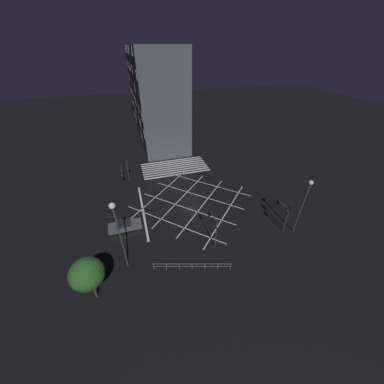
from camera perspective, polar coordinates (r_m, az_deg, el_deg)
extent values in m
plane|color=black|center=(35.14, 0.00, -2.48)|extent=(200.00, 200.00, 0.00)
cube|color=silver|center=(42.60, -3.64, 4.73)|extent=(13.47, 0.50, 0.01)
cube|color=silver|center=(43.36, -3.93, 5.30)|extent=(13.47, 0.50, 0.01)
cube|color=silver|center=(44.13, -4.21, 5.84)|extent=(13.47, 0.50, 0.01)
cube|color=silver|center=(44.90, -4.48, 6.37)|extent=(13.47, 0.50, 0.01)
cube|color=silver|center=(45.68, -4.74, 6.88)|extent=(13.47, 0.50, 0.01)
cube|color=silver|center=(46.46, -5.00, 7.37)|extent=(13.47, 0.50, 0.01)
cube|color=silver|center=(47.25, -5.24, 7.85)|extent=(13.47, 0.50, 0.01)
cube|color=silver|center=(48.04, -5.48, 8.31)|extent=(13.47, 0.50, 0.01)
cube|color=silver|center=(37.78, -8.04, 0.12)|extent=(11.74, 11.74, 0.01)
cube|color=silver|center=(39.57, 4.08, 2.16)|extent=(11.74, 11.74, 0.01)
cube|color=silver|center=(35.93, -2.81, -1.57)|extent=(11.74, 11.74, 0.01)
cube|color=silver|center=(36.57, 1.47, -0.81)|extent=(11.74, 11.74, 0.01)
cube|color=silver|center=(34.44, 2.94, -3.42)|extent=(11.74, 11.74, 0.01)
cube|color=silver|center=(33.76, -1.60, -4.28)|extent=(11.74, 11.74, 0.01)
cube|color=silver|center=(33.36, 9.16, -5.37)|extent=(11.74, 11.74, 0.01)
cube|color=silver|center=(31.21, -5.22, -8.34)|extent=(11.74, 11.74, 0.01)
cube|color=silver|center=(34.17, -12.96, -4.78)|extent=(0.30, 13.47, 0.01)
cube|color=#4C515B|center=(62.56, -10.14, 24.47)|extent=(10.00, 35.88, 21.26)
cube|color=beige|center=(79.68, -15.10, 19.64)|extent=(0.06, 1.40, 1.80)
cube|color=beige|center=(76.20, -14.88, 19.01)|extent=(0.06, 1.40, 1.80)
cube|color=beige|center=(72.74, -14.64, 18.32)|extent=(0.06, 1.40, 1.80)
cube|color=black|center=(69.29, -14.38, 17.57)|extent=(0.06, 1.40, 1.80)
cube|color=black|center=(65.86, -14.10, 16.73)|extent=(0.06, 1.40, 1.80)
cube|color=black|center=(62.44, -13.78, 15.81)|extent=(0.06, 1.40, 1.80)
cube|color=beige|center=(59.04, -13.44, 14.77)|extent=(0.06, 1.40, 1.80)
cube|color=beige|center=(55.66, -13.05, 13.61)|extent=(0.06, 1.40, 1.80)
cube|color=black|center=(52.32, -12.62, 12.30)|extent=(0.06, 1.40, 1.80)
cube|color=black|center=(49.01, -12.14, 10.81)|extent=(0.06, 1.40, 1.80)
cube|color=beige|center=(78.88, -15.53, 22.18)|extent=(0.06, 1.40, 1.80)
cube|color=beige|center=(75.37, -15.32, 21.67)|extent=(0.06, 1.40, 1.80)
cube|color=black|center=(71.86, -15.09, 21.10)|extent=(0.06, 1.40, 1.80)
cube|color=beige|center=(68.37, -14.85, 20.48)|extent=(0.06, 1.40, 1.80)
cube|color=black|center=(64.88, -14.57, 19.79)|extent=(0.06, 1.40, 1.80)
cube|color=black|center=(61.41, -14.27, 19.02)|extent=(0.06, 1.40, 1.80)
cube|color=beige|center=(57.95, -13.94, 18.15)|extent=(0.06, 1.40, 1.80)
cube|color=beige|center=(54.51, -13.57, 17.18)|extent=(0.06, 1.40, 1.80)
cube|color=black|center=(51.09, -13.15, 16.08)|extent=(0.06, 1.40, 1.80)
cube|color=beige|center=(47.69, -12.68, 14.81)|extent=(0.06, 1.40, 1.80)
cube|color=beige|center=(78.24, -15.98, 24.77)|extent=(0.06, 1.40, 1.80)
cube|color=beige|center=(74.70, -15.78, 24.38)|extent=(0.06, 1.40, 1.80)
cube|color=beige|center=(71.16, -15.57, 23.94)|extent=(0.06, 1.40, 1.80)
cube|color=black|center=(67.63, -15.34, 23.46)|extent=(0.06, 1.40, 1.80)
cube|color=beige|center=(64.10, -15.08, 22.92)|extent=(0.06, 1.40, 1.80)
cube|color=beige|center=(60.59, -14.80, 22.32)|extent=(0.06, 1.40, 1.80)
cube|color=black|center=(57.08, -14.48, 21.65)|extent=(0.06, 1.40, 1.80)
cube|color=beige|center=(53.58, -14.13, 20.89)|extent=(0.06, 1.40, 1.80)
cube|color=black|center=(50.09, -13.73, 20.02)|extent=(0.06, 1.40, 1.80)
cube|color=beige|center=(46.63, -13.28, 19.02)|extent=(0.06, 1.40, 1.80)
cube|color=beige|center=(77.76, -16.45, 27.40)|extent=(0.06, 1.40, 1.80)
cube|color=black|center=(74.20, -16.27, 27.13)|extent=(0.06, 1.40, 1.80)
cube|color=black|center=(70.64, -16.08, 26.82)|extent=(0.06, 1.40, 1.80)
cube|color=black|center=(67.08, -15.86, 26.49)|extent=(0.06, 1.40, 1.80)
cube|color=black|center=(63.53, -15.63, 26.12)|extent=(0.06, 1.40, 1.80)
cube|color=black|center=(59.97, -15.36, 25.71)|extent=(0.06, 1.40, 1.80)
cube|color=beige|center=(56.43, -15.07, 25.24)|extent=(0.06, 1.40, 1.80)
cube|color=black|center=(52.89, -14.73, 24.71)|extent=(0.06, 1.40, 1.80)
cube|color=black|center=(49.35, -14.36, 24.10)|extent=(0.06, 1.40, 1.80)
cube|color=black|center=(45.83, -13.93, 23.40)|extent=(0.06, 1.40, 1.80)
cube|color=black|center=(77.46, -16.96, 30.05)|extent=(0.06, 1.40, 1.80)
cube|color=beige|center=(73.88, -16.80, 29.90)|extent=(0.06, 1.40, 1.80)
cube|color=black|center=(70.30, -16.62, 29.74)|extent=(0.06, 1.40, 1.80)
cube|color=beige|center=(66.73, -16.42, 29.57)|extent=(0.06, 1.40, 1.80)
cube|color=beige|center=(63.15, -16.21, 29.37)|extent=(0.06, 1.40, 1.80)
cube|color=black|center=(59.58, -15.97, 29.15)|extent=(0.06, 1.40, 1.80)
cube|color=beige|center=(56.01, -15.70, 28.90)|extent=(0.06, 1.40, 1.80)
cube|color=black|center=(52.44, -15.39, 28.61)|extent=(0.06, 1.40, 1.80)
cube|color=black|center=(48.87, -15.04, 28.28)|extent=(0.06, 1.40, 1.80)
cube|color=beige|center=(45.31, -14.64, 27.90)|extent=(0.06, 1.40, 1.80)
cube|color=black|center=(77.33, -17.49, 32.71)|extent=(0.06, 1.40, 1.80)
cube|color=beige|center=(73.74, -17.35, 32.70)|extent=(0.06, 1.40, 1.80)
cube|color=black|center=(70.16, -17.20, 32.68)|extent=(0.06, 1.40, 1.80)
cube|color=beige|center=(66.57, -17.03, 32.66)|extent=(0.06, 1.40, 1.80)
cube|color=black|center=(62.99, -16.84, 32.64)|extent=(0.06, 1.40, 1.80)
cube|color=beige|center=(59.41, -16.62, 32.62)|extent=(0.06, 1.40, 1.80)
cube|color=black|center=(55.83, -16.38, 32.59)|extent=(0.06, 1.40, 1.80)
cube|color=black|center=(52.24, -16.11, 32.56)|extent=(0.06, 1.40, 1.80)
cube|color=beige|center=(48.66, -15.80, 32.52)|extent=(0.06, 1.40, 1.80)
cube|color=black|center=(45.08, -15.44, 32.47)|extent=(0.06, 1.40, 1.80)
cylinder|color=#424244|center=(41.74, -18.05, 4.85)|extent=(0.11, 0.11, 3.24)
cylinder|color=#424244|center=(40.14, -18.37, 5.97)|extent=(0.09, 2.08, 0.09)
cube|color=black|center=(39.43, -18.21, 4.71)|extent=(0.28, 0.16, 0.90)
sphere|color=black|center=(39.19, -18.28, 5.01)|extent=(0.18, 0.18, 0.18)
sphere|color=black|center=(39.33, -18.20, 4.63)|extent=(0.18, 0.18, 0.18)
sphere|color=green|center=(39.47, -18.12, 4.26)|extent=(0.18, 0.18, 0.18)
cube|color=black|center=(39.51, -18.21, 4.77)|extent=(0.36, 0.02, 0.98)
cylinder|color=#424244|center=(31.00, 23.88, -6.54)|extent=(0.11, 0.11, 4.59)
cube|color=black|center=(29.86, 24.48, -3.99)|extent=(0.16, 0.28, 0.90)
sphere|color=black|center=(29.62, 24.45, -3.58)|extent=(0.18, 0.18, 0.18)
sphere|color=black|center=(29.79, 24.31, -4.03)|extent=(0.18, 0.18, 0.18)
sphere|color=green|center=(29.96, 24.18, -4.48)|extent=(0.18, 0.18, 0.18)
cube|color=black|center=(29.91, 24.61, -3.95)|extent=(0.02, 0.36, 0.98)
cylinder|color=#424244|center=(31.86, 23.77, -6.57)|extent=(0.11, 0.11, 3.50)
cylinder|color=#424244|center=(31.54, 23.25, -3.13)|extent=(0.09, 2.24, 0.09)
cube|color=black|center=(32.45, 21.93, -2.62)|extent=(0.28, 0.16, 0.90)
sphere|color=red|center=(32.35, 21.93, -2.08)|extent=(0.18, 0.18, 0.18)
sphere|color=black|center=(32.52, 21.82, -2.50)|extent=(0.18, 0.18, 0.18)
sphere|color=black|center=(32.69, 21.71, -2.92)|extent=(0.18, 0.18, 0.18)
cube|color=black|center=(32.40, 22.02, -2.71)|extent=(0.36, 0.02, 0.98)
cylinder|color=#424244|center=(41.10, -16.76, 5.52)|extent=(0.11, 0.11, 4.38)
cube|color=black|center=(40.34, -16.97, 7.65)|extent=(0.16, 0.28, 0.90)
sphere|color=red|center=(40.21, -16.88, 8.05)|extent=(0.18, 0.18, 0.18)
sphere|color=black|center=(40.34, -16.81, 7.67)|extent=(0.18, 0.18, 0.18)
sphere|color=black|center=(40.47, -16.74, 7.30)|extent=(0.18, 0.18, 0.18)
cube|color=black|center=(40.34, -17.10, 7.62)|extent=(0.02, 0.36, 0.98)
cylinder|color=#424244|center=(26.77, 6.39, -11.19)|extent=(0.11, 0.11, 4.22)
cylinder|color=#424244|center=(26.23, 5.65, -6.39)|extent=(0.09, 2.44, 0.09)
cube|color=black|center=(27.37, 4.65, -5.50)|extent=(0.28, 0.16, 0.90)
sphere|color=black|center=(27.26, 4.60, -4.88)|extent=(0.18, 0.18, 0.18)
sphere|color=orange|center=(27.45, 4.57, -5.36)|extent=(0.18, 0.18, 0.18)
sphere|color=black|center=(27.64, 4.54, -5.84)|extent=(0.18, 0.18, 0.18)
cube|color=black|center=(27.31, 4.72, -5.62)|extent=(0.36, 0.02, 0.98)
cylinder|color=#424244|center=(30.83, 27.05, -4.10)|extent=(0.14, 0.14, 7.67)
sphere|color=white|center=(28.76, 29.12, 2.17)|extent=(0.58, 0.58, 0.58)
cylinder|color=#424244|center=(24.19, -18.37, -11.95)|extent=(0.14, 0.14, 8.66)
sphere|color=white|center=(21.28, -20.56, -3.49)|extent=(0.64, 0.64, 0.64)
cylinder|color=#473323|center=(25.08, -24.62, -22.53)|extent=(0.22, 0.22, 2.69)
sphere|color=#285B23|center=(23.12, -26.20, -19.00)|extent=(3.16, 3.16, 3.16)
cube|color=#474C51|center=(31.36, -17.38, -8.64)|extent=(4.43, 1.73, 0.65)
cube|color=black|center=(30.98, -17.77, -7.88)|extent=(1.86, 1.53, 0.53)
sphere|color=white|center=(31.70, -13.52, -7.44)|extent=(0.16, 0.16, 0.16)
sphere|color=white|center=(30.90, -13.32, -8.73)|extent=(0.16, 0.16, 0.16)
cylinder|color=black|center=(31.97, -14.94, -7.62)|extent=(0.64, 0.20, 0.64)
cylinder|color=black|center=(30.86, -14.72, -9.42)|extent=(0.64, 0.20, 0.64)
cylinder|color=black|center=(32.19, -19.81, -8.38)|extent=(0.64, 0.20, 0.64)
cylinder|color=black|center=(31.08, -19.79, -10.20)|extent=(0.64, 0.20, 0.64)
cylinder|color=#9EA0A5|center=(25.97, -10.23, -19.00)|extent=(0.05, 0.05, 1.05)
cylinder|color=#9EA0A5|center=(25.77, -6.86, -19.15)|extent=(0.05, 0.05, 1.05)
cylinder|color=#9EA0A5|center=(25.65, -3.44, -19.25)|extent=(0.05, 0.05, 1.05)
cylinder|color=#9EA0A5|center=(25.60, 0.00, -19.28)|extent=(0.05, 0.05, 1.05)
cylinder|color=#9EA0A5|center=(25.65, 3.44, -19.25)|extent=(0.05, 0.05, 1.05)
cylinder|color=#9EA0A5|center=(25.77, 6.86, -19.15)|extent=(0.05, 0.05, 1.05)
cylinder|color=#9EA0A5|center=(25.97, 10.23, -19.00)|extent=(0.05, 0.05, 1.05)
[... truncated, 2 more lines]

